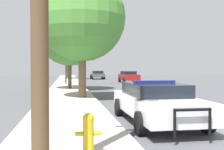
{
  "coord_description": "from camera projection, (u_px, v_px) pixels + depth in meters",
  "views": [
    {
      "loc": [
        -5.15,
        -7.34,
        1.81
      ],
      "look_at": [
        -1.55,
        15.23,
        1.2
      ],
      "focal_mm": 45.0,
      "sensor_mm": 36.0,
      "label": 1
    }
  ],
  "objects": [
    {
      "name": "sidewalk_left",
      "position": [
        70.0,
        134.0,
        7.3
      ],
      "size": [
        3.0,
        110.0,
        0.13
      ],
      "color": "#ADA89E",
      "rests_on": "ground_plane"
    },
    {
      "name": "police_car",
      "position": [
        156.0,
        101.0,
        9.16
      ],
      "size": [
        2.17,
        5.14,
        1.38
      ],
      "rotation": [
        0.0,
        0.0,
        3.15
      ],
      "color": "white",
      "rests_on": "ground_plane"
    },
    {
      "name": "fire_hydrant",
      "position": [
        88.0,
        132.0,
        5.44
      ],
      "size": [
        0.51,
        0.22,
        0.8
      ],
      "color": "gold",
      "rests_on": "sidewalk_left"
    },
    {
      "name": "traffic_light",
      "position": [
        81.0,
        50.0,
        29.27
      ],
      "size": [
        3.9,
        0.35,
        4.86
      ],
      "color": "#424247",
      "rests_on": "sidewalk_left"
    },
    {
      "name": "car_background_oncoming",
      "position": [
        129.0,
        76.0,
        33.56
      ],
      "size": [
        2.0,
        4.27,
        1.37
      ],
      "rotation": [
        0.0,
        0.0,
        3.15
      ],
      "color": "maroon",
      "rests_on": "ground_plane"
    },
    {
      "name": "car_background_distant",
      "position": [
        97.0,
        75.0,
        44.12
      ],
      "size": [
        2.09,
        4.0,
        1.3
      ],
      "rotation": [
        0.0,
        0.0,
        0.01
      ],
      "color": "#474C51",
      "rests_on": "ground_plane"
    },
    {
      "name": "tree_sidewalk_far",
      "position": [
        67.0,
        47.0,
        42.76
      ],
      "size": [
        4.61,
        4.61,
        7.07
      ],
      "color": "brown",
      "rests_on": "sidewalk_left"
    },
    {
      "name": "tree_sidewalk_near",
      "position": [
        82.0,
        18.0,
        15.77
      ],
      "size": [
        4.9,
        4.9,
        6.92
      ],
      "color": "brown",
      "rests_on": "sidewalk_left"
    },
    {
      "name": "tree_sidewalk_mid",
      "position": [
        70.0,
        35.0,
        22.28
      ],
      "size": [
        4.89,
        4.89,
        6.71
      ],
      "color": "brown",
      "rests_on": "sidewalk_left"
    }
  ]
}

